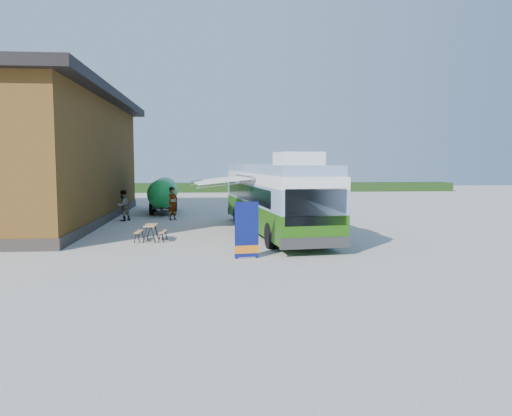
{
  "coord_description": "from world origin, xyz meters",
  "views": [
    {
      "loc": [
        -0.54,
        -19.92,
        3.5
      ],
      "look_at": [
        1.5,
        2.48,
        1.4
      ],
      "focal_mm": 35.0,
      "sensor_mm": 36.0,
      "label": 1
    }
  ],
  "objects": [
    {
      "name": "hedge",
      "position": [
        8.0,
        38.0,
        0.5
      ],
      "size": [
        40.0,
        3.0,
        1.0
      ],
      "primitive_type": "cube",
      "color": "#264419",
      "rests_on": "ground"
    },
    {
      "name": "bus",
      "position": [
        2.55,
        4.03,
        1.85
      ],
      "size": [
        4.13,
        12.86,
        3.88
      ],
      "rotation": [
        0.0,
        0.0,
        0.12
      ],
      "color": "#326010",
      "rests_on": "ground"
    },
    {
      "name": "person_a",
      "position": [
        -2.82,
        10.23,
        0.99
      ],
      "size": [
        0.83,
        0.86,
        1.98
      ],
      "primitive_type": "imported",
      "rotation": [
        0.0,
        0.0,
        0.87
      ],
      "color": "#999999",
      "rests_on": "ground"
    },
    {
      "name": "banner",
      "position": [
        0.74,
        -2.14,
        0.84
      ],
      "size": [
        0.89,
        0.25,
        2.06
      ],
      "rotation": [
        0.0,
        0.0,
        0.12
      ],
      "color": "#0B1456",
      "rests_on": "ground"
    },
    {
      "name": "slurry_tanker",
      "position": [
        -3.75,
        14.4,
        1.36
      ],
      "size": [
        2.08,
        6.4,
        2.36
      ],
      "rotation": [
        0.0,
        0.0,
        0.05
      ],
      "color": "green",
      "rests_on": "ground"
    },
    {
      "name": "barn",
      "position": [
        -10.5,
        10.0,
        3.59
      ],
      "size": [
        9.6,
        21.2,
        7.5
      ],
      "color": "brown",
      "rests_on": "ground"
    },
    {
      "name": "awning",
      "position": [
        0.09,
        3.98,
        2.84
      ],
      "size": [
        2.96,
        4.29,
        0.51
      ],
      "rotation": [
        0.0,
        0.0,
        0.12
      ],
      "color": "white",
      "rests_on": "ground"
    },
    {
      "name": "picnic_table",
      "position": [
        -3.18,
        2.15,
        0.55
      ],
      "size": [
        1.34,
        1.2,
        0.73
      ],
      "rotation": [
        0.0,
        0.0,
        -0.05
      ],
      "color": "#A87E4F",
      "rests_on": "ground"
    },
    {
      "name": "person_b",
      "position": [
        -5.7,
        9.93,
        0.91
      ],
      "size": [
        1.07,
        1.12,
        1.82
      ],
      "primitive_type": "imported",
      "rotation": [
        0.0,
        0.0,
        -2.19
      ],
      "color": "#999999",
      "rests_on": "ground"
    },
    {
      "name": "ground",
      "position": [
        0.0,
        0.0,
        0.0
      ],
      "size": [
        100.0,
        100.0,
        0.0
      ],
      "primitive_type": "plane",
      "color": "#BCB7AD",
      "rests_on": "ground"
    }
  ]
}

